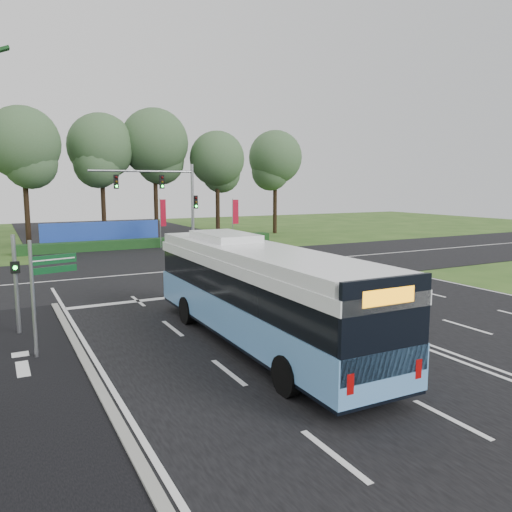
{
  "coord_description": "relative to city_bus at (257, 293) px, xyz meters",
  "views": [
    {
      "loc": [
        -12.28,
        -17.44,
        5.36
      ],
      "look_at": [
        -2.01,
        2.0,
        2.22
      ],
      "focal_mm": 35.0,
      "sensor_mm": 36.0,
      "label": 1
    }
  ],
  "objects": [
    {
      "name": "banner_flag_mid",
      "position": [
        5.1,
        26.69,
        0.97
      ],
      "size": [
        0.6,
        0.25,
        4.25
      ],
      "rotation": [
        0.0,
        0.0,
        0.34
      ],
      "color": "gray",
      "rests_on": "ground"
    },
    {
      "name": "blue_hoarding",
      "position": [
        0.67,
        30.13,
        -0.71
      ],
      "size": [
        10.0,
        0.3,
        2.2
      ],
      "primitive_type": "cube",
      "color": "#2042AF",
      "rests_on": "ground"
    },
    {
      "name": "street_sign",
      "position": [
        -6.36,
        2.14,
        0.55
      ],
      "size": [
        1.42,
        0.42,
        3.72
      ],
      "rotation": [
        0.0,
        0.0,
        0.24
      ],
      "color": "gray",
      "rests_on": "ground"
    },
    {
      "name": "road_main",
      "position": [
        4.67,
        3.13,
        -1.79
      ],
      "size": [
        20.0,
        120.0,
        0.04
      ],
      "primitive_type": "cube",
      "color": "black",
      "rests_on": "ground"
    },
    {
      "name": "road_cross",
      "position": [
        4.67,
        15.13,
        -1.79
      ],
      "size": [
        120.0,
        14.0,
        0.05
      ],
      "primitive_type": "cube",
      "color": "black",
      "rests_on": "ground"
    },
    {
      "name": "traffic_light_gantry",
      "position": [
        4.88,
        23.63,
        2.85
      ],
      "size": [
        8.41,
        0.28,
        7.0
      ],
      "color": "gray",
      "rests_on": "ground"
    },
    {
      "name": "hedge",
      "position": [
        4.67,
        27.63,
        -1.41
      ],
      "size": [
        22.0,
        1.2,
        0.8
      ],
      "primitive_type": "cube",
      "color": "#143716",
      "rests_on": "ground"
    },
    {
      "name": "kerb_strip",
      "position": [
        -5.43,
        0.13,
        -1.75
      ],
      "size": [
        0.25,
        18.0,
        0.12
      ],
      "primitive_type": "cube",
      "color": "gray",
      "rests_on": "ground"
    },
    {
      "name": "pedestrian_signal",
      "position": [
        -7.03,
        5.08,
        0.17
      ],
      "size": [
        0.31,
        0.43,
        3.63
      ],
      "rotation": [
        0.0,
        0.0,
        0.13
      ],
      "color": "gray",
      "rests_on": "ground"
    },
    {
      "name": "eucalyptus_row",
      "position": [
        0.92,
        34.2,
        7.04
      ],
      "size": [
        43.23,
        8.36,
        12.87
      ],
      "color": "black",
      "rests_on": "ground"
    },
    {
      "name": "ground",
      "position": [
        4.67,
        3.13,
        -1.81
      ],
      "size": [
        120.0,
        120.0,
        0.0
      ],
      "primitive_type": "plane",
      "color": "#2B4E1A",
      "rests_on": "ground"
    },
    {
      "name": "banner_flag_right",
      "position": [
        11.95,
        26.82,
        0.9
      ],
      "size": [
        0.61,
        0.08,
        4.13
      ],
      "rotation": [
        0.0,
        0.0,
        -0.05
      ],
      "color": "gray",
      "rests_on": "ground"
    },
    {
      "name": "city_bus",
      "position": [
        0.0,
        0.0,
        0.0
      ],
      "size": [
        2.82,
        12.55,
        3.6
      ],
      "rotation": [
        0.0,
        0.0,
        -0.01
      ],
      "color": "#5E9AD9",
      "rests_on": "ground"
    }
  ]
}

